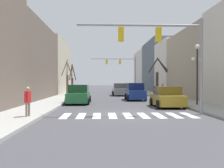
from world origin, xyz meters
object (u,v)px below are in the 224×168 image
car_parked_left_near (132,88)px  street_tree_right_far (158,77)px  car_parked_left_far (167,97)px  pedestrian_crossing_street (163,89)px  traffic_signal_far (122,66)px  street_tree_left_far (67,79)px  car_at_intersection (120,90)px  car_parked_right_near (135,92)px  street_tree_right_near (72,81)px  traffic_signal_near (164,44)px  street_lamp_right_corner (197,62)px  pedestrian_on_left_sidewalk (28,99)px  car_parked_left_mid (79,95)px

car_parked_left_near → street_tree_right_far: bearing=-160.9°
car_parked_left_far → pedestrian_crossing_street: 10.33m
traffic_signal_far → street_tree_left_far: (-8.47, -10.11, -2.35)m
car_at_intersection → car_parked_right_near: bearing=-173.7°
car_parked_right_near → traffic_signal_far: bearing=-0.4°
street_tree_right_near → street_tree_right_far: (12.24, -2.79, 0.55)m
traffic_signal_near → traffic_signal_far: (-0.05, 31.29, 0.53)m
car_parked_right_near → car_parked_left_near: size_ratio=0.91×
car_parked_left_far → traffic_signal_far: bearing=3.0°
car_parked_left_far → street_tree_right_far: 16.48m
car_parked_right_near → street_tree_right_near: bearing=34.9°
street_lamp_right_corner → street_tree_left_far: (-12.33, 16.34, -1.11)m
traffic_signal_far → street_tree_right_near: bearing=-135.7°
traffic_signal_near → car_at_intersection: 21.43m
car_parked_right_near → pedestrian_crossing_street: (3.54, 2.54, 0.22)m
pedestrian_on_left_sidewalk → car_parked_left_near: bearing=176.9°
pedestrian_on_left_sidewalk → street_tree_right_near: bearing=-165.5°
pedestrian_crossing_street → street_tree_left_far: 13.62m
traffic_signal_near → car_parked_right_near: size_ratio=1.75×
traffic_signal_near → pedestrian_on_left_sidewalk: traffic_signal_near is taller
car_parked_left_mid → street_tree_left_far: 13.43m
car_parked_right_near → street_lamp_right_corner: bearing=-151.3°
car_parked_left_near → street_tree_left_far: bearing=127.1°
pedestrian_on_left_sidewalk → traffic_signal_near: bearing=115.7°
car_parked_left_mid → car_parked_left_near: 21.75m
car_parked_left_far → pedestrian_on_left_sidewalk: 10.86m
pedestrian_crossing_street → pedestrian_on_left_sidewalk: (-10.94, -16.32, 0.01)m
car_parked_right_near → street_tree_right_far: 9.75m
traffic_signal_far → car_parked_left_far: size_ratio=1.94×
pedestrian_on_left_sidewalk → pedestrian_crossing_street: bearing=159.5°
car_parked_left_near → street_tree_right_near: 10.88m
traffic_signal_far → car_at_intersection: bearing=-96.2°
car_parked_left_mid → street_tree_right_near: size_ratio=1.09×
traffic_signal_far → street_lamp_right_corner: (3.86, -26.45, -1.24)m
pedestrian_crossing_street → car_parked_left_near: bearing=148.6°
pedestrian_crossing_street → pedestrian_on_left_sidewalk: 19.65m
traffic_signal_far → car_parked_left_near: traffic_signal_far is taller
pedestrian_on_left_sidewalk → car_at_intersection: bearing=177.6°
car_at_intersection → pedestrian_crossing_street: 7.90m
traffic_signal_far → street_tree_left_far: traffic_signal_far is taller
car_parked_left_far → street_tree_right_far: bearing=-9.9°
traffic_signal_far → street_tree_left_far: bearing=-130.0°
car_parked_left_far → street_tree_right_near: bearing=26.5°
car_at_intersection → street_tree_left_far: 7.52m
car_at_intersection → street_tree_right_far: 5.65m
car_parked_right_near → street_tree_right_near: 13.89m
traffic_signal_near → car_parked_left_far: (1.34, 4.54, -3.46)m
traffic_signal_far → pedestrian_on_left_sidewalk: bearing=-102.9°
car_parked_left_mid → pedestrian_on_left_sidewalk: pedestrian_on_left_sidewalk is taller
traffic_signal_near → car_parked_left_far: bearing=73.5°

